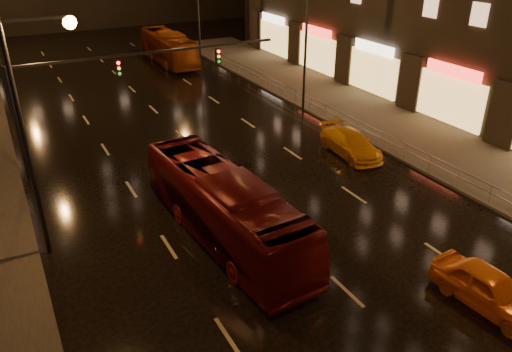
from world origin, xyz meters
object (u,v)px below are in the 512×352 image
Objects in this scene: bus_red at (224,207)px; taxi_near at (490,289)px; taxi_far at (351,143)px; bus_curb at (169,47)px.

bus_red reaches higher than taxi_near.
taxi_near is 0.88× the size of taxi_far.
taxi_far is at bearing -84.83° from bus_curb.
bus_red is 2.61× the size of taxi_near.
taxi_far is (2.00, -27.28, -0.82)m from bus_curb.
bus_red is 11.59m from taxi_far.
taxi_near is at bearing -56.30° from bus_red.
taxi_far is (10.55, 4.73, -0.86)m from bus_red.
taxi_near is (-2.00, -40.53, -0.80)m from bus_curb.
taxi_near is 13.84m from taxi_far.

